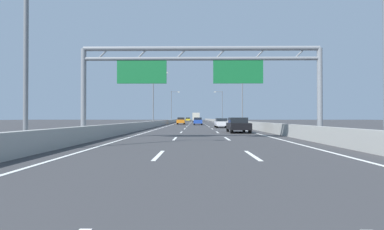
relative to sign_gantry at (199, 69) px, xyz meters
The scene contains 53 objects.
ground_plane 78.82m from the sign_gantry, 89.87° to the left, with size 260.00×260.00×0.00m, color #38383A.
lane_dash_left_1 10.18m from the sign_gantry, 100.42° to the right, with size 0.16×3.00×0.01m, color white.
lane_dash_left_2 5.09m from the sign_gantry, behind, with size 0.16×3.00×0.01m, color white.
lane_dash_left_3 10.49m from the sign_gantry, 100.03° to the left, with size 0.16×3.00×0.01m, color white.
lane_dash_left_4 18.87m from the sign_gantry, 95.10° to the left, with size 0.16×3.00×0.01m, color white.
lane_dash_left_5 27.65m from the sign_gantry, 93.42° to the left, with size 0.16×3.00×0.01m, color white.
lane_dash_left_6 36.53m from the sign_gantry, 92.57° to the left, with size 0.16×3.00×0.01m, color white.
lane_dash_left_7 45.46m from the sign_gantry, 92.06° to the left, with size 0.16×3.00×0.01m, color white.
lane_dash_left_8 54.41m from the sign_gantry, 91.72° to the left, with size 0.16×3.00×0.01m, color white.
lane_dash_left_9 63.38m from the sign_gantry, 91.47° to the left, with size 0.16×3.00×0.01m, color white.
lane_dash_left_10 72.35m from the sign_gantry, 91.29° to the left, with size 0.16×3.00×0.01m, color white.
lane_dash_left_11 81.34m from the sign_gantry, 91.15° to the left, with size 0.16×3.00×0.01m, color white.
lane_dash_left_12 90.32m from the sign_gantry, 91.03° to the left, with size 0.16×3.00×0.01m, color white.
lane_dash_left_13 99.31m from the sign_gantry, 90.94° to the left, with size 0.16×3.00×0.01m, color white.
lane_dash_left_14 108.30m from the sign_gantry, 90.86° to the left, with size 0.16×3.00×0.01m, color white.
lane_dash_left_15 117.29m from the sign_gantry, 90.79° to the left, with size 0.16×3.00×0.01m, color white.
lane_dash_left_16 126.28m from the sign_gantry, 90.74° to the left, with size 0.16×3.00×0.01m, color white.
lane_dash_left_17 135.27m from the sign_gantry, 90.69° to the left, with size 0.16×3.00×0.01m, color white.
lane_dash_right_1 10.25m from the sign_gantry, 77.37° to the right, with size 0.16×3.00×0.01m, color white.
lane_dash_right_2 5.21m from the sign_gantry, ahead, with size 0.16×3.00×0.01m, color white.
lane_dash_right_3 10.55m from the sign_gantry, 77.84° to the left, with size 0.16×3.00×0.01m, color white.
lane_dash_right_4 18.91m from the sign_gantry, 83.79° to the left, with size 0.16×3.00×0.01m, color white.
lane_dash_right_5 27.67m from the sign_gantry, 85.84° to the left, with size 0.16×3.00×0.01m, color white.
lane_dash_right_6 36.55m from the sign_gantry, 86.87° to the left, with size 0.16×3.00×0.01m, color white.
lane_dash_right_7 45.48m from the sign_gantry, 87.49° to the left, with size 0.16×3.00×0.01m, color white.
lane_dash_right_8 54.43m from the sign_gantry, 87.91° to the left, with size 0.16×3.00×0.01m, color white.
lane_dash_right_9 63.39m from the sign_gantry, 88.21° to the left, with size 0.16×3.00×0.01m, color white.
lane_dash_right_10 72.36m from the sign_gantry, 88.43° to the left, with size 0.16×3.00×0.01m, color white.
lane_dash_right_11 81.34m from the sign_gantry, 88.61° to the left, with size 0.16×3.00×0.01m, color white.
lane_dash_right_12 90.33m from the sign_gantry, 88.74° to the left, with size 0.16×3.00×0.01m, color white.
lane_dash_right_13 99.31m from the sign_gantry, 88.86° to the left, with size 0.16×3.00×0.01m, color white.
lane_dash_right_14 108.30m from the sign_gantry, 88.95° to the left, with size 0.16×3.00×0.01m, color white.
lane_dash_right_15 117.29m from the sign_gantry, 89.03° to the left, with size 0.16×3.00×0.01m, color white.
lane_dash_right_16 126.28m from the sign_gantry, 89.10° to the left, with size 0.16×3.00×0.01m, color white.
lane_dash_right_17 135.28m from the sign_gantry, 89.16° to the left, with size 0.16×3.00×0.01m, color white.
edge_line_left 67.04m from the sign_gantry, 94.35° to the left, with size 0.16×176.00×0.01m, color white.
edge_line_right 67.07m from the sign_gantry, 85.35° to the left, with size 0.16×176.00×0.01m, color white.
barrier_left 89.04m from the sign_gantry, 94.34° to the left, with size 0.45×220.00×0.95m.
barrier_right 89.06m from the sign_gantry, 85.44° to the left, with size 0.45×220.00×0.95m.
sign_gantry is the anchor object (origin of this frame).
streetlamp_left_near 10.52m from the sign_gantry, 133.96° to the right, with size 2.58×0.28×9.50m.
streetlamp_right_near 10.76m from the sign_gantry, 44.68° to the right, with size 2.58×0.28×9.50m.
streetlamp_left_mid 31.52m from the sign_gantry, 103.37° to the left, with size 2.58×0.28×9.50m.
streetlamp_right_mid 31.60m from the sign_gantry, 76.00° to the left, with size 2.58×0.28×9.50m.
streetlamp_left_far 69.26m from the sign_gantry, 96.04° to the left, with size 2.58×0.28×9.50m.
streetlamp_right_far 69.30m from the sign_gantry, 83.67° to the left, with size 2.58×0.28×9.50m.
orange_car 45.50m from the sign_gantry, 94.34° to the left, with size 1.70×4.45×1.53m.
blue_car 40.31m from the sign_gantry, 89.59° to the left, with size 1.74×4.61×1.51m.
white_car 23.44m from the sign_gantry, 81.12° to the left, with size 1.78×4.44×1.38m.
black_car 10.41m from the sign_gantry, 65.59° to the left, with size 1.90×4.47×1.47m.
silver_car 55.42m from the sign_gantry, 89.81° to the left, with size 1.75×4.69×1.45m.
yellow_car 102.66m from the sign_gantry, 91.86° to the left, with size 1.89×4.30×1.57m.
box_truck 81.52m from the sign_gantry, 90.01° to the left, with size 2.41×8.15×3.15m.
Camera 1 is at (-0.39, 1.19, 1.45)m, focal length 27.56 mm.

